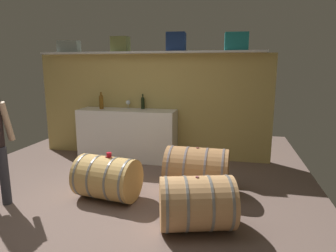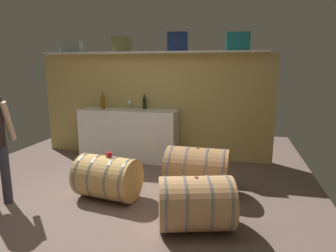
% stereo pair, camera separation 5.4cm
% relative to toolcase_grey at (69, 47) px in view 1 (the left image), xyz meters
% --- Properties ---
extents(ground_plane, '(5.70, 8.21, 0.02)m').
position_rel_toolcase_grey_xyz_m(ground_plane, '(1.58, -1.73, -2.12)').
color(ground_plane, '#6C574F').
extents(back_wall_panel, '(4.50, 0.10, 1.97)m').
position_rel_toolcase_grey_xyz_m(back_wall_panel, '(1.58, 0.15, -1.12)').
color(back_wall_panel, tan).
rests_on(back_wall_panel, ground).
extents(high_shelf_board, '(4.14, 0.40, 0.03)m').
position_rel_toolcase_grey_xyz_m(high_shelf_board, '(1.58, 0.00, -0.12)').
color(high_shelf_board, silver).
rests_on(high_shelf_board, back_wall_panel).
extents(toolcase_grey, '(0.42, 0.21, 0.22)m').
position_rel_toolcase_grey_xyz_m(toolcase_grey, '(0.00, 0.00, 0.00)').
color(toolcase_grey, gray).
rests_on(toolcase_grey, high_shelf_board).
extents(toolcase_olive, '(0.31, 0.24, 0.27)m').
position_rel_toolcase_grey_xyz_m(toolcase_olive, '(1.05, 0.00, 0.03)').
color(toolcase_olive, olive).
rests_on(toolcase_olive, high_shelf_board).
extents(toolcase_navy, '(0.34, 0.32, 0.32)m').
position_rel_toolcase_grey_xyz_m(toolcase_navy, '(2.09, 0.00, 0.05)').
color(toolcase_navy, navy).
rests_on(toolcase_navy, high_shelf_board).
extents(toolcase_teal, '(0.40, 0.31, 0.30)m').
position_rel_toolcase_grey_xyz_m(toolcase_teal, '(3.13, 0.00, 0.04)').
color(toolcase_teal, '#1C7C81').
rests_on(toolcase_teal, high_shelf_board).
extents(work_cabinet, '(1.82, 0.52, 0.95)m').
position_rel_toolcase_grey_xyz_m(work_cabinet, '(1.20, -0.17, -1.63)').
color(work_cabinet, white).
rests_on(work_cabinet, ground).
extents(wine_bottle_amber, '(0.08, 0.08, 0.32)m').
position_rel_toolcase_grey_xyz_m(wine_bottle_amber, '(0.70, -0.17, -1.01)').
color(wine_bottle_amber, brown).
rests_on(wine_bottle_amber, work_cabinet).
extents(wine_bottle_dark, '(0.07, 0.07, 0.28)m').
position_rel_toolcase_grey_xyz_m(wine_bottle_dark, '(1.46, 0.00, -1.04)').
color(wine_bottle_dark, black).
rests_on(wine_bottle_dark, work_cabinet).
extents(wine_glass, '(0.09, 0.09, 0.16)m').
position_rel_toolcase_grey_xyz_m(wine_glass, '(1.16, 0.02, -1.05)').
color(wine_glass, white).
rests_on(wine_glass, work_cabinet).
extents(wine_barrel_near, '(0.87, 0.68, 0.58)m').
position_rel_toolcase_grey_xyz_m(wine_barrel_near, '(1.53, -1.87, -1.82)').
color(wine_barrel_near, tan).
rests_on(wine_barrel_near, ground).
extents(wine_barrel_far, '(0.92, 0.77, 0.60)m').
position_rel_toolcase_grey_xyz_m(wine_barrel_far, '(2.78, -2.38, -1.81)').
color(wine_barrel_far, tan).
rests_on(wine_barrel_far, ground).
extents(wine_barrel_flank, '(0.86, 0.67, 0.66)m').
position_rel_toolcase_grey_xyz_m(wine_barrel_flank, '(2.67, -1.45, -1.78)').
color(wine_barrel_flank, '#AC7849').
rests_on(wine_barrel_flank, ground).
extents(tasting_cup, '(0.07, 0.07, 0.06)m').
position_rel_toolcase_grey_xyz_m(tasting_cup, '(1.57, -1.87, -1.50)').
color(tasting_cup, red).
rests_on(tasting_cup, wine_barrel_near).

